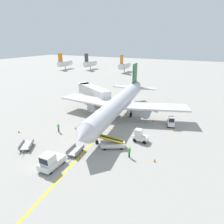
{
  "coord_description": "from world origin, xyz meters",
  "views": [
    {
      "loc": [
        15.85,
        -25.02,
        15.97
      ],
      "look_at": [
        -1.09,
        7.95,
        2.5
      ],
      "focal_mm": 32.11,
      "sensor_mm": 36.0,
      "label": 1
    }
  ],
  "objects": [
    {
      "name": "ground_plane",
      "position": [
        0.0,
        0.0,
        0.0
      ],
      "size": [
        300.0,
        300.0,
        0.0
      ],
      "primitive_type": "plane",
      "color": "#9E9B93"
    },
    {
      "name": "pushback_tug",
      "position": [
        -1.49,
        -8.82,
        0.99
      ],
      "size": [
        1.99,
        3.65,
        2.2
      ],
      "color": "silver",
      "rests_on": "ground"
    },
    {
      "name": "baggage_tug_near_wing",
      "position": [
        9.7,
        12.0,
        0.93
      ],
      "size": [
        1.88,
        2.66,
        2.1
      ],
      "color": "silver",
      "rests_on": "ground"
    },
    {
      "name": "distant_aircraft_far_left",
      "position": [
        -61.02,
        65.95,
        3.22
      ],
      "size": [
        3.0,
        10.1,
        8.8
      ],
      "color": "silver",
      "rests_on": "ground"
    },
    {
      "name": "baggage_cart_loaded",
      "position": [
        -0.82,
        -4.47,
        0.47
      ],
      "size": [
        1.91,
        3.83,
        0.94
      ],
      "color": "#A5A5A8",
      "rests_on": "ground"
    },
    {
      "name": "belt_loader_forward_hold",
      "position": [
        3.24,
        -0.51,
        0.78
      ],
      "size": [
        4.96,
        3.56,
        2.59
      ],
      "color": "silver",
      "rests_on": "ground"
    },
    {
      "name": "safety_cone_tail_area",
      "position": [
        -14.27,
        -3.48,
        0.22
      ],
      "size": [
        0.36,
        0.36,
        0.44
      ],
      "primitive_type": "cone",
      "color": "orange",
      "rests_on": "ground"
    },
    {
      "name": "safety_cone_nose_right",
      "position": [
        -6.1,
        2.58,
        0.22
      ],
      "size": [
        0.36,
        0.36,
        0.44
      ],
      "primitive_type": "cone",
      "color": "orange",
      "rests_on": "ground"
    },
    {
      "name": "distant_aircraft_mid_right",
      "position": [
        -26.34,
        70.98,
        3.22
      ],
      "size": [
        3.0,
        10.1,
        8.8
      ],
      "color": "silver",
      "rests_on": "ground"
    },
    {
      "name": "airliner",
      "position": [
        -1.16,
        11.49,
        3.42
      ],
      "size": [
        28.35,
        35.31,
        10.1
      ],
      "color": "silver",
      "rests_on": "ground"
    },
    {
      "name": "ground_crew_wing_walker",
      "position": [
        6.69,
        -1.78,
        0.91
      ],
      "size": [
        0.36,
        0.24,
        1.7
      ],
      "color": "#26262D",
      "rests_on": "ground"
    },
    {
      "name": "safety_cone_nose_left",
      "position": [
        5.98,
        12.72,
        0.22
      ],
      "size": [
        0.36,
        0.36,
        0.44
      ],
      "primitive_type": "cone",
      "color": "orange",
      "rests_on": "ground"
    },
    {
      "name": "baggage_cart_empty_trailing",
      "position": [
        -8.58,
        -6.65,
        0.47
      ],
      "size": [
        2.8,
        3.61,
        0.94
      ],
      "color": "#A5A5A8",
      "rests_on": "ground"
    },
    {
      "name": "baggage_tug_by_cargo_door",
      "position": [
        6.38,
        3.51,
        0.93
      ],
      "size": [
        2.44,
        1.39,
        2.1
      ],
      "color": "silver",
      "rests_on": "ground"
    },
    {
      "name": "safety_cone_wingtip_right",
      "position": [
        10.26,
        -1.18,
        0.22
      ],
      "size": [
        0.36,
        0.36,
        0.44
      ],
      "primitive_type": "cone",
      "color": "orange",
      "rests_on": "ground"
    },
    {
      "name": "taxi_line_yellow",
      "position": [
        -1.09,
        5.0,
        0.0
      ],
      "size": [
        11.07,
        79.31,
        0.01
      ],
      "primitive_type": "cube",
      "rotation": [
        0.0,
        0.0,
        0.14
      ],
      "color": "yellow",
      "rests_on": "ground"
    },
    {
      "name": "safety_cone_wingtip_left",
      "position": [
        10.71,
        10.13,
        0.22
      ],
      "size": [
        0.36,
        0.36,
        0.44
      ],
      "primitive_type": "cone",
      "color": "orange",
      "rests_on": "ground"
    },
    {
      "name": "jet_bridge",
      "position": [
        -11.66,
        17.1,
        3.54
      ],
      "size": [
        12.37,
        8.61,
        4.85
      ],
      "color": "silver",
      "rests_on": "ground"
    },
    {
      "name": "distant_aircraft_mid_left",
      "position": [
        -47.71,
        71.71,
        3.22
      ],
      "size": [
        3.0,
        10.1,
        8.8
      ],
      "color": "silver",
      "rests_on": "ground"
    },
    {
      "name": "ground_crew_marshaller",
      "position": [
        -8.01,
        0.08,
        0.91
      ],
      "size": [
        0.36,
        0.24,
        1.7
      ],
      "color": "#26262D",
      "rests_on": "ground"
    }
  ]
}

